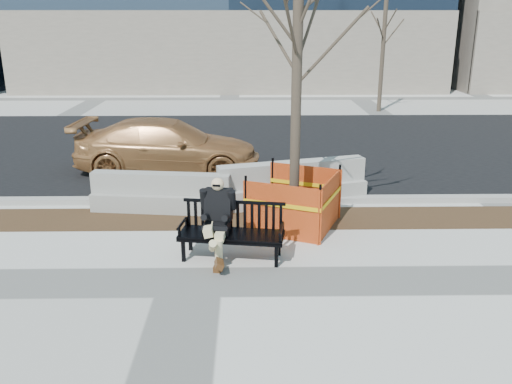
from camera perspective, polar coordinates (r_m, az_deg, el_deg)
The scene contains 11 objects.
ground at distance 8.15m, azimuth -6.93°, elevation -9.39°, with size 120.00×120.00×0.00m, color beige.
mulch_strip at distance 10.51m, azimuth -5.54°, elevation -2.83°, with size 40.00×1.20×0.02m, color #47301C.
asphalt_street at distance 16.44m, azimuth -3.91°, elevation 4.90°, with size 60.00×10.40×0.01m, color black.
curb at distance 11.38m, azimuth -5.19°, elevation -0.86°, with size 60.00×0.25×0.12m, color #9E9B93.
bench at distance 8.84m, azimuth -2.55°, elevation -6.97°, with size 1.71×0.61×0.91m, color black, non-canonical shape.
seated_man at distance 8.92m, azimuth -4.02°, elevation -6.75°, with size 0.56×0.94×1.31m, color black, non-canonical shape.
tree_fence at distance 10.17m, azimuth 3.96°, elevation -3.56°, with size 2.16×2.16×5.41m, color #DC491C, non-canonical shape.
sedan at distance 13.79m, azimuth -9.14°, elevation 2.10°, with size 1.85×4.55×1.32m, color #A26B3A.
jersey_barrier_left at distance 11.07m, azimuth -9.88°, elevation -1.95°, with size 2.78×0.56×0.80m, color gray, non-canonical shape.
jersey_barrier_right at distance 11.40m, azimuth 3.81°, elevation -1.12°, with size 3.14×0.63×0.90m, color #A09D95, non-canonical shape.
far_tree_right at distance 23.11m, azimuth 12.80°, elevation 8.32°, with size 1.87×1.87×5.06m, color brown, non-canonical shape.
Camera 1 is at (0.85, -7.19, 3.74)m, focal length 37.90 mm.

